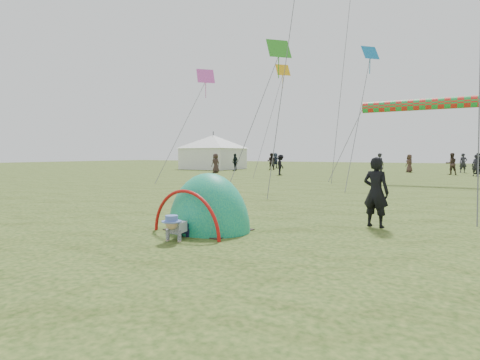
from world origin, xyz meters
The scene contains 22 objects.
ground centered at (0.00, 0.00, 0.00)m, with size 140.00×140.00×0.00m, color #17350E.
crawling_toddler centered at (-0.97, -0.13, 0.26)m, with size 0.47×0.67×0.52m, color black, non-canonical shape.
popup_tent centered at (-0.96, 0.96, 0.00)m, with size 1.91×1.58×2.48m, color #017077.
standing_adult centered at (2.13, 3.06, 0.79)m, with size 0.58×0.38×1.58m, color black.
event_marquee centered at (-18.86, 28.54, 1.97)m, with size 5.74×5.74×3.95m, color white, non-canonical shape.
crowd_person_0 centered at (4.70, 32.33, 0.85)m, with size 0.62×0.41×1.70m, color #25242C.
crowd_person_1 centered at (-12.53, 29.81, 0.87)m, with size 0.85×0.66×1.74m, color black.
crowd_person_2 centered at (5.65, 30.17, 0.87)m, with size 1.02×0.42×1.74m, color black.
crowd_person_3 centered at (-20.14, 28.51, 0.86)m, with size 1.10×0.64×1.71m, color black.
crowd_person_4 centered at (0.51, 30.95, 0.80)m, with size 0.79×0.51×1.61m, color #462F29.
crowd_person_6 centered at (5.32, 26.81, 0.80)m, with size 0.58×0.38×1.60m, color black.
crowd_person_7 centered at (3.77, 28.43, 0.86)m, with size 0.84×0.65×1.72m, color #3B2B26.
crowd_person_8 centered at (-14.74, 26.14, 0.84)m, with size 0.98×0.41×1.68m, color black.
crowd_person_9 centered at (-7.85, 21.23, 0.80)m, with size 1.03×0.59×1.60m, color black.
crowd_person_10 centered at (-14.15, 21.69, 0.84)m, with size 0.82×0.53×1.68m, color #342522.
crowd_person_11 centered at (-13.73, 33.65, 0.88)m, with size 1.64×0.52×1.77m, color #252C3E.
crowd_person_12 centered at (-0.90, 23.69, 0.85)m, with size 0.62×0.41×1.71m, color black.
rainbow_tube_kite centered at (2.01, 18.01, 4.44)m, with size 0.64×0.64×6.22m, color red.
diamond_kite_2 centered at (-7.85, 21.53, 8.11)m, with size 1.08×1.08×0.00m, color yellow.
diamond_kite_3 centered at (-3.66, 10.98, 6.63)m, with size 1.11×1.11×0.00m, color green.
diamond_kite_4 centered at (-0.27, 15.29, 7.00)m, with size 0.88×0.88×0.00m, color #167ABD.
diamond_kite_5 centered at (-10.52, 14.89, 6.73)m, with size 1.13×1.13×0.00m, color #E954BF.
Camera 1 is at (3.53, -5.72, 1.65)m, focal length 28.00 mm.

